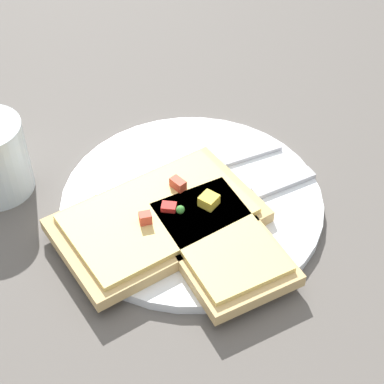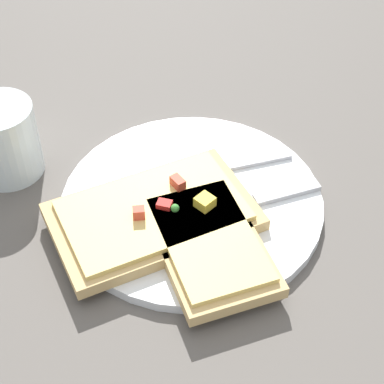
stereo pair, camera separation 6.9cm
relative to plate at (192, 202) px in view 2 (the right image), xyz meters
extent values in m
plane|color=#56514C|center=(0.00, 0.00, -0.01)|extent=(4.00, 4.00, 0.00)
cylinder|color=white|center=(0.00, 0.00, 0.00)|extent=(0.29, 0.29, 0.01)
cube|color=#B7B7BC|center=(-0.07, 0.02, 0.01)|extent=(0.10, 0.12, 0.01)
cube|color=#B7B7BC|center=(0.00, -0.05, 0.01)|extent=(0.06, 0.06, 0.01)
cube|color=#B7B7BC|center=(0.02, -0.09, 0.01)|extent=(0.02, 0.03, 0.00)
cube|color=#B7B7BC|center=(0.02, -0.09, 0.01)|extent=(0.02, 0.03, 0.00)
cube|color=#B7B7BC|center=(0.03, -0.08, 0.01)|extent=(0.02, 0.03, 0.00)
cube|color=#B7B7BC|center=(0.04, -0.08, 0.01)|extent=(0.02, 0.03, 0.00)
cube|color=#B7B7BC|center=(-0.05, 0.09, 0.01)|extent=(0.06, 0.07, 0.01)
cube|color=#B7B7BC|center=(0.02, 0.02, 0.01)|extent=(0.10, 0.10, 0.00)
cube|color=tan|center=(0.05, -0.02, 0.01)|extent=(0.24, 0.23, 0.01)
cube|color=#E0C16B|center=(0.05, -0.02, 0.02)|extent=(0.21, 0.20, 0.01)
cube|color=#D14733|center=(0.06, -0.03, 0.03)|extent=(0.02, 0.02, 0.01)
cube|color=#D14733|center=(0.01, -0.01, 0.03)|extent=(0.02, 0.02, 0.01)
cube|color=tan|center=(0.06, 0.05, 0.01)|extent=(0.19, 0.18, 0.01)
cube|color=#E0C16B|center=(0.06, 0.05, 0.02)|extent=(0.16, 0.16, 0.01)
cube|color=yellow|center=(0.02, 0.02, 0.03)|extent=(0.02, 0.02, 0.01)
cube|color=red|center=(0.04, -0.01, 0.03)|extent=(0.01, 0.02, 0.01)
sphere|color=#388433|center=(0.04, 0.00, 0.03)|extent=(0.01, 0.01, 0.01)
sphere|color=tan|center=(0.06, 0.02, 0.01)|extent=(0.01, 0.01, 0.01)
sphere|color=tan|center=(0.01, -0.02, 0.01)|extent=(0.01, 0.01, 0.01)
sphere|color=tan|center=(0.03, -0.08, 0.01)|extent=(0.01, 0.01, 0.01)
sphere|color=tan|center=(0.05, -0.03, 0.01)|extent=(0.01, 0.01, 0.01)
cylinder|color=silver|center=(0.03, -0.22, 0.04)|extent=(0.08, 0.08, 0.09)
camera|label=1|loc=(0.47, 0.14, 0.51)|focal=60.00mm
camera|label=2|loc=(0.45, 0.21, 0.51)|focal=60.00mm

